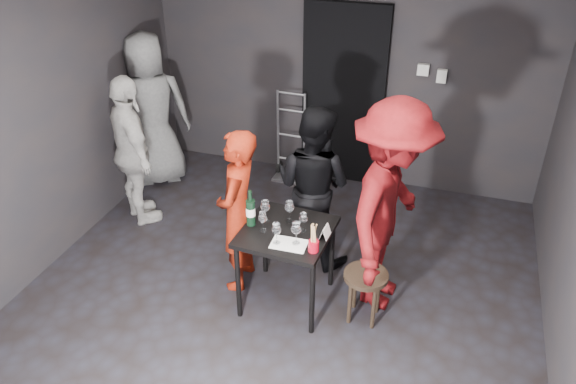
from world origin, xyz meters
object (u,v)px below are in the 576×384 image
(woman_black, at_px, (313,182))
(bystander_cream, at_px, (132,147))
(tasting_table, at_px, (287,240))
(stool, at_px, (365,282))
(breadstick_cup, at_px, (314,239))
(hand_truck, at_px, (290,162))
(man_maroon, at_px, (393,183))
(wine_bottle, at_px, (251,212))
(bystander_grey, at_px, (149,96))
(server_red, at_px, (238,211))

(woman_black, relative_size, bystander_cream, 0.95)
(tasting_table, distance_m, woman_black, 0.73)
(stool, relative_size, breadstick_cup, 1.79)
(hand_truck, xyz_separation_m, tasting_table, (0.66, -2.14, 0.45))
(man_maroon, height_order, bystander_cream, man_maroon)
(hand_truck, distance_m, breadstick_cup, 2.62)
(hand_truck, relative_size, woman_black, 0.66)
(stool, bearing_deg, wine_bottle, -179.95)
(bystander_grey, bearing_deg, tasting_table, 110.47)
(stool, height_order, server_red, server_red)
(server_red, height_order, breadstick_cup, server_red)
(hand_truck, distance_m, stool, 2.55)
(man_maroon, bearing_deg, woman_black, 69.56)
(bystander_grey, relative_size, wine_bottle, 6.61)
(tasting_table, distance_m, stool, 0.74)
(bystander_cream, bearing_deg, tasting_table, -161.14)
(stool, xyz_separation_m, bystander_grey, (-2.85, 1.60, 0.70))
(stool, bearing_deg, tasting_table, 179.01)
(wine_bottle, bearing_deg, man_maroon, 15.93)
(hand_truck, height_order, bystander_grey, bystander_grey)
(tasting_table, relative_size, bystander_cream, 0.43)
(bystander_cream, bearing_deg, stool, -156.01)
(bystander_grey, bearing_deg, breadstick_cup, 110.55)
(hand_truck, bearing_deg, bystander_cream, -130.33)
(tasting_table, bearing_deg, bystander_grey, 143.71)
(woman_black, xyz_separation_m, bystander_cream, (-1.93, 0.05, 0.04))
(stool, bearing_deg, bystander_cream, 163.58)
(woman_black, distance_m, breadstick_cup, 0.95)
(server_red, bearing_deg, man_maroon, 92.11)
(tasting_table, height_order, wine_bottle, wine_bottle)
(stool, xyz_separation_m, woman_black, (-0.66, 0.72, 0.44))
(man_maroon, xyz_separation_m, bystander_cream, (-2.70, 0.45, -0.31))
(stool, relative_size, woman_black, 0.29)
(tasting_table, height_order, woman_black, woman_black)
(server_red, xyz_separation_m, wine_bottle, (0.17, -0.13, 0.11))
(stool, bearing_deg, breadstick_cup, -154.03)
(stool, relative_size, bystander_grey, 0.22)
(tasting_table, relative_size, server_red, 0.49)
(hand_truck, relative_size, stool, 2.33)
(server_red, xyz_separation_m, man_maroon, (1.27, 0.18, 0.41))
(woman_black, bearing_deg, server_red, 63.90)
(woman_black, relative_size, wine_bottle, 5.05)
(hand_truck, bearing_deg, bystander_grey, -158.12)
(breadstick_cup, bearing_deg, bystander_grey, 143.79)
(bystander_grey, height_order, breadstick_cup, bystander_grey)
(server_red, bearing_deg, stool, 77.59)
(tasting_table, bearing_deg, man_maroon, 20.87)
(bystander_cream, bearing_deg, bystander_grey, -32.69)
(bystander_cream, xyz_separation_m, wine_bottle, (1.60, -0.77, 0.01))
(stool, height_order, woman_black, woman_black)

